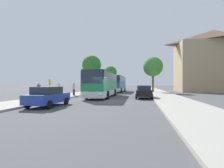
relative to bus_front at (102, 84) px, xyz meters
The scene contains 15 objects.
ground_plane 5.31m from the bus_front, 72.66° to the right, with size 300.00×300.00×0.00m, color #4C4C4F.
sidewalk_left 7.49m from the bus_front, 139.14° to the right, with size 4.00×120.00×0.15m, color #A39E93.
sidewalk_right 9.89m from the bus_front, 29.32° to the right, with size 4.00×120.00×0.15m, color #A39E93.
building_right_background 28.82m from the bus_front, 41.86° to the left, with size 15.45×10.02×13.78m.
bus_front is the anchor object (origin of this frame).
bus_middle 15.07m from the bus_front, 90.10° to the left, with size 2.92×11.24×3.47m.
parked_car_left_curb 10.49m from the bus_front, 101.84° to the right, with size 2.02×4.39×1.57m.
parked_car_right_near 5.74m from the bus_front, 13.04° to the right, with size 2.03×3.93×1.59m.
bus_stop_sign 6.80m from the bus_front, 143.31° to the right, with size 0.08×0.45×2.21m.
pedestrian_waiting_near 8.45m from the bus_front, 129.05° to the right, with size 0.36×0.36×1.75m.
pedestrian_waiting_far 6.50m from the bus_front, behind, with size 0.36×0.36×1.73m.
pedestrian_walking_back 4.40m from the bus_front, behind, with size 0.36×0.36×1.80m.
tree_left_near 31.55m from the bus_front, 98.04° to the left, with size 4.02×4.02×7.22m.
tree_left_far 14.11m from the bus_front, 112.38° to the left, with size 4.01×4.01×7.65m.
tree_right_near 15.66m from the bus_front, 60.43° to the left, with size 4.00×4.00×7.14m.
Camera 1 is at (3.70, -18.32, 1.82)m, focal length 28.00 mm.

